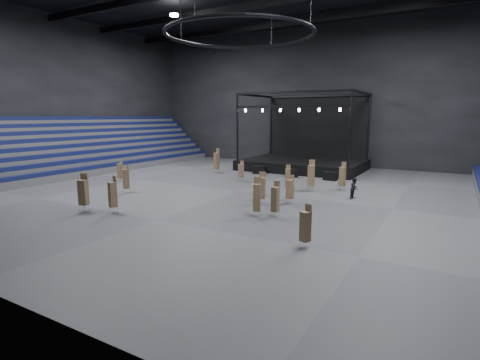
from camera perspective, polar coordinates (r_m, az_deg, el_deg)
The scene contains 25 objects.
floor at distance 32.55m, azimuth -0.08°, elevation -1.73°, with size 50.00×50.00×0.00m, color #48474A.
wall_back at distance 51.22m, azimuth 12.06°, elevation 12.37°, with size 50.00×0.20×18.00m, color black.
wall_left at distance 49.48m, azimuth -26.60°, elevation 11.67°, with size 0.20×42.00×18.00m, color black.
bleachers_left at distance 47.95m, azimuth -24.57°, elevation 3.19°, with size 7.20×40.00×6.40m.
stage at distance 46.93m, azimuth 9.92°, elevation 3.46°, with size 14.00×10.00×9.20m.
truss_ring at distance 32.55m, azimuth -0.09°, elevation 21.31°, with size 12.30×12.30×5.15m.
flight_case_left at distance 42.42m, azimuth 2.84°, elevation 1.56°, with size 1.33×0.66×0.89m, color black.
flight_case_mid at distance 40.42m, azimuth 7.84°, elevation 1.06°, with size 1.31×0.65×0.87m, color black.
flight_case_right at distance 39.05m, azimuth 13.58°, elevation 0.58°, with size 1.32×0.66×0.88m, color black.
chair_stack_0 at distance 18.81m, azimuth 9.95°, elevation -6.88°, with size 0.56×0.56×2.23m.
chair_stack_1 at distance 43.05m, azimuth -3.58°, elevation 2.98°, with size 0.59×0.59×2.79m.
chair_stack_2 at distance 24.20m, azimuth 2.59°, elevation -2.57°, with size 0.61×0.61×2.60m.
chair_stack_3 at distance 28.03m, azimuth 7.63°, elevation -1.30°, with size 0.53×0.53×2.15m.
chair_stack_4 at distance 27.70m, azimuth 3.34°, elevation -1.13°, with size 0.62×0.62×2.40m.
chair_stack_5 at distance 34.11m, azimuth 15.35°, elevation 0.61°, with size 0.55×0.55×2.48m.
chair_stack_6 at distance 24.24m, azimuth 5.41°, elevation -2.86°, with size 0.46×0.46×2.36m.
chair_stack_7 at distance 33.97m, azimuth 7.30°, elevation 0.58°, with size 0.54×0.54×2.14m.
chair_stack_8 at distance 33.02m, azimuth 10.79°, elevation 0.74°, with size 0.60×0.60×2.73m.
chair_stack_9 at distance 33.17m, azimuth -16.97°, elevation 0.22°, with size 0.58×0.58×2.41m.
chair_stack_10 at distance 38.87m, azimuth -17.79°, elevation 1.40°, with size 0.45×0.45×2.22m.
chair_stack_11 at distance 26.67m, azimuth -18.82°, elevation -2.02°, with size 0.59×0.59×2.51m.
chair_stack_12 at distance 27.73m, azimuth -22.76°, elevation -1.65°, with size 0.70×0.70×2.62m.
chair_stack_13 at distance 37.46m, azimuth 0.17°, elevation 1.46°, with size 0.47×0.47×2.04m.
man_center at distance 31.85m, azimuth 3.39°, elevation -0.55°, with size 0.58×0.38×1.59m, color black.
crew_member at distance 30.91m, azimuth 17.04°, elevation -1.21°, with size 0.81×0.63×1.66m, color black.
Camera 1 is at (15.99, -27.60, 6.49)m, focal length 28.00 mm.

